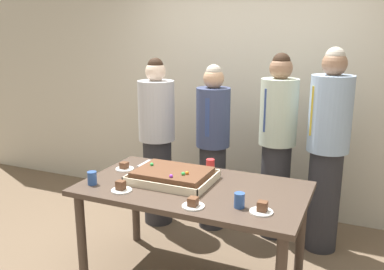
{
  "coord_description": "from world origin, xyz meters",
  "views": [
    {
      "loc": [
        1.13,
        -2.58,
        1.9
      ],
      "look_at": [
        -0.07,
        0.15,
        1.15
      ],
      "focal_mm": 37.85,
      "sensor_mm": 36.0,
      "label": 1
    }
  ],
  "objects_px": {
    "cake_server_utensil": "(144,163)",
    "drink_cup_far_end": "(92,178)",
    "sheet_cake": "(173,176)",
    "plated_slice_near_right": "(262,209)",
    "plated_slice_far_left": "(124,167)",
    "person_serving_front": "(213,146)",
    "drink_cup_nearest": "(210,165)",
    "drink_cup_middle": "(239,200)",
    "person_far_right_suit": "(327,149)",
    "party_table": "(193,198)",
    "person_green_shirt_behind": "(157,141)",
    "plated_slice_near_left": "(121,188)",
    "plated_slice_far_right": "(193,204)",
    "person_striped_tie_right": "(277,144)"
  },
  "relations": [
    {
      "from": "drink_cup_far_end",
      "to": "sheet_cake",
      "type": "bearing_deg",
      "value": 30.58
    },
    {
      "from": "drink_cup_middle",
      "to": "person_serving_front",
      "type": "xyz_separation_m",
      "value": [
        -0.64,
        1.17,
        -0.0
      ]
    },
    {
      "from": "plated_slice_near_right",
      "to": "person_serving_front",
      "type": "relative_size",
      "value": 0.09
    },
    {
      "from": "plated_slice_near_left",
      "to": "plated_slice_far_right",
      "type": "bearing_deg",
      "value": -4.35
    },
    {
      "from": "plated_slice_near_right",
      "to": "drink_cup_far_end",
      "type": "height_order",
      "value": "drink_cup_far_end"
    },
    {
      "from": "plated_slice_near_right",
      "to": "drink_cup_nearest",
      "type": "relative_size",
      "value": 1.5
    },
    {
      "from": "plated_slice_far_right",
      "to": "drink_cup_far_end",
      "type": "distance_m",
      "value": 0.86
    },
    {
      "from": "drink_cup_nearest",
      "to": "drink_cup_far_end",
      "type": "distance_m",
      "value": 0.95
    },
    {
      "from": "drink_cup_nearest",
      "to": "person_green_shirt_behind",
      "type": "bearing_deg",
      "value": 148.81
    },
    {
      "from": "party_table",
      "to": "plated_slice_near_right",
      "type": "bearing_deg",
      "value": -22.37
    },
    {
      "from": "drink_cup_middle",
      "to": "person_green_shirt_behind",
      "type": "relative_size",
      "value": 0.06
    },
    {
      "from": "person_far_right_suit",
      "to": "cake_server_utensil",
      "type": "bearing_deg",
      "value": -17.88
    },
    {
      "from": "drink_cup_nearest",
      "to": "cake_server_utensil",
      "type": "bearing_deg",
      "value": -174.54
    },
    {
      "from": "plated_slice_far_left",
      "to": "person_far_right_suit",
      "type": "distance_m",
      "value": 1.74
    },
    {
      "from": "party_table",
      "to": "person_serving_front",
      "type": "bearing_deg",
      "value": 102.29
    },
    {
      "from": "sheet_cake",
      "to": "drink_cup_far_end",
      "type": "bearing_deg",
      "value": -149.42
    },
    {
      "from": "sheet_cake",
      "to": "plated_slice_near_right",
      "type": "xyz_separation_m",
      "value": [
        0.77,
        -0.27,
        -0.02
      ]
    },
    {
      "from": "plated_slice_near_left",
      "to": "plated_slice_near_right",
      "type": "distance_m",
      "value": 1.02
    },
    {
      "from": "sheet_cake",
      "to": "drink_cup_far_end",
      "type": "relative_size",
      "value": 6.18
    },
    {
      "from": "cake_server_utensil",
      "to": "person_far_right_suit",
      "type": "bearing_deg",
      "value": 23.29
    },
    {
      "from": "person_far_right_suit",
      "to": "person_serving_front",
      "type": "bearing_deg",
      "value": -41.67
    },
    {
      "from": "cake_server_utensil",
      "to": "drink_cup_far_end",
      "type": "bearing_deg",
      "value": -100.11
    },
    {
      "from": "plated_slice_far_left",
      "to": "person_serving_front",
      "type": "distance_m",
      "value": 0.95
    },
    {
      "from": "drink_cup_middle",
      "to": "person_serving_front",
      "type": "bearing_deg",
      "value": 118.42
    },
    {
      "from": "person_striped_tie_right",
      "to": "drink_cup_middle",
      "type": "bearing_deg",
      "value": 32.09
    },
    {
      "from": "drink_cup_nearest",
      "to": "person_far_right_suit",
      "type": "height_order",
      "value": "person_far_right_suit"
    },
    {
      "from": "party_table",
      "to": "drink_cup_far_end",
      "type": "relative_size",
      "value": 16.61
    },
    {
      "from": "drink_cup_middle",
      "to": "person_striped_tie_right",
      "type": "relative_size",
      "value": 0.06
    },
    {
      "from": "sheet_cake",
      "to": "person_green_shirt_behind",
      "type": "height_order",
      "value": "person_green_shirt_behind"
    },
    {
      "from": "party_table",
      "to": "person_far_right_suit",
      "type": "distance_m",
      "value": 1.29
    },
    {
      "from": "plated_slice_near_right",
      "to": "person_green_shirt_behind",
      "type": "distance_m",
      "value": 1.7
    },
    {
      "from": "drink_cup_far_end",
      "to": "plated_slice_near_right",
      "type": "bearing_deg",
      "value": 1.51
    },
    {
      "from": "plated_slice_near_right",
      "to": "sheet_cake",
      "type": "bearing_deg",
      "value": 160.34
    },
    {
      "from": "plated_slice_near_left",
      "to": "drink_cup_far_end",
      "type": "bearing_deg",
      "value": 175.56
    },
    {
      "from": "plated_slice_near_left",
      "to": "cake_server_utensil",
      "type": "bearing_deg",
      "value": 105.15
    },
    {
      "from": "plated_slice_far_right",
      "to": "cake_server_utensil",
      "type": "bearing_deg",
      "value": 138.95
    },
    {
      "from": "person_green_shirt_behind",
      "to": "person_serving_front",
      "type": "bearing_deg",
      "value": 67.32
    },
    {
      "from": "person_far_right_suit",
      "to": "party_table",
      "type": "bearing_deg",
      "value": 6.71
    },
    {
      "from": "drink_cup_middle",
      "to": "cake_server_utensil",
      "type": "bearing_deg",
      "value": 152.28
    },
    {
      "from": "sheet_cake",
      "to": "plated_slice_far_left",
      "type": "xyz_separation_m",
      "value": [
        -0.49,
        0.08,
        -0.02
      ]
    },
    {
      "from": "plated_slice_far_left",
      "to": "person_far_right_suit",
      "type": "height_order",
      "value": "person_far_right_suit"
    },
    {
      "from": "drink_cup_middle",
      "to": "cake_server_utensil",
      "type": "height_order",
      "value": "drink_cup_middle"
    },
    {
      "from": "person_striped_tie_right",
      "to": "person_far_right_suit",
      "type": "height_order",
      "value": "person_far_right_suit"
    },
    {
      "from": "plated_slice_near_left",
      "to": "cake_server_utensil",
      "type": "xyz_separation_m",
      "value": [
        -0.16,
        0.61,
        -0.02
      ]
    },
    {
      "from": "sheet_cake",
      "to": "person_striped_tie_right",
      "type": "xyz_separation_m",
      "value": [
        0.58,
        0.98,
        0.07
      ]
    },
    {
      "from": "plated_slice_far_left",
      "to": "drink_cup_nearest",
      "type": "xyz_separation_m",
      "value": [
        0.67,
        0.25,
        0.03
      ]
    },
    {
      "from": "sheet_cake",
      "to": "drink_cup_far_end",
      "type": "xyz_separation_m",
      "value": [
        -0.52,
        -0.31,
        0.01
      ]
    },
    {
      "from": "plated_slice_far_left",
      "to": "person_far_right_suit",
      "type": "bearing_deg",
      "value": 28.3
    },
    {
      "from": "cake_server_utensil",
      "to": "person_far_right_suit",
      "type": "height_order",
      "value": "person_far_right_suit"
    },
    {
      "from": "party_table",
      "to": "plated_slice_far_right",
      "type": "bearing_deg",
      "value": -66.09
    }
  ]
}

